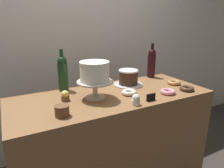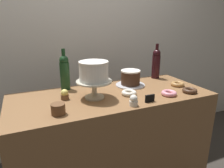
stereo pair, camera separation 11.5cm
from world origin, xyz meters
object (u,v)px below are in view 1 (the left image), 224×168
at_px(donut_chocolate, 187,89).
at_px(price_sign_chalkboard, 151,97).
at_px(white_layer_cake, 95,71).
at_px(cupcake_lemon, 65,96).
at_px(cupcake_vanilla, 136,100).
at_px(chocolate_round_cake, 128,77).
at_px(donut_pink, 168,92).
at_px(cookie_stack, 62,111).
at_px(donut_sugar, 129,92).
at_px(wine_bottle_dark_red, 152,62).
at_px(wine_bottle_green, 63,73).
at_px(donut_maple, 174,83).
at_px(cake_stand_pedestal, 95,87).

xyz_separation_m(donut_chocolate, price_sign_chalkboard, (-0.39, -0.04, 0.01)).
relative_size(white_layer_cake, donut_chocolate, 1.83).
bearing_deg(cupcake_lemon, cupcake_vanilla, -36.85).
bearing_deg(cupcake_lemon, chocolate_round_cake, 9.55).
bearing_deg(donut_pink, cookie_stack, 179.87).
distance_m(chocolate_round_cake, donut_sugar, 0.24).
bearing_deg(cupcake_vanilla, wine_bottle_dark_red, 44.04).
bearing_deg(donut_chocolate, wine_bottle_dark_red, 89.95).
bearing_deg(cookie_stack, wine_bottle_green, 73.29).
distance_m(cookie_stack, price_sign_chalkboard, 0.60).
bearing_deg(donut_chocolate, cupcake_lemon, 165.15).
xyz_separation_m(donut_pink, donut_maple, (0.21, 0.16, 0.00)).
height_order(white_layer_cake, price_sign_chalkboard, white_layer_cake).
xyz_separation_m(cake_stand_pedestal, donut_maple, (0.74, -0.01, -0.07)).
xyz_separation_m(chocolate_round_cake, donut_pink, (0.15, -0.32, -0.06)).
height_order(white_layer_cake, cupcake_vanilla, white_layer_cake).
bearing_deg(wine_bottle_dark_red, donut_chocolate, -90.05).
xyz_separation_m(chocolate_round_cake, price_sign_chalkboard, (-0.05, -0.38, -0.05)).
bearing_deg(cake_stand_pedestal, donut_maple, -1.12).
relative_size(wine_bottle_green, cupcake_lemon, 4.38).
bearing_deg(wine_bottle_dark_red, donut_sugar, -145.22).
distance_m(cupcake_vanilla, price_sign_chalkboard, 0.13).
relative_size(cupcake_vanilla, cupcake_lemon, 1.00).
height_order(cupcake_vanilla, price_sign_chalkboard, cupcake_vanilla).
distance_m(donut_sugar, price_sign_chalkboard, 0.19).
bearing_deg(white_layer_cake, donut_sugar, -9.92).
bearing_deg(donut_maple, price_sign_chalkboard, -153.29).
xyz_separation_m(donut_pink, donut_sugar, (-0.27, 0.13, 0.00)).
xyz_separation_m(cake_stand_pedestal, wine_bottle_green, (-0.15, 0.28, 0.06)).
height_order(cupcake_vanilla, cookie_stack, cupcake_vanilla).
bearing_deg(donut_sugar, cookie_stack, -167.02).
xyz_separation_m(cupcake_vanilla, cupcake_lemon, (-0.39, 0.29, 0.00)).
relative_size(white_layer_cake, chocolate_round_cake, 1.26).
height_order(donut_chocolate, donut_maple, same).
xyz_separation_m(wine_bottle_dark_red, donut_pink, (-0.19, -0.44, -0.13)).
relative_size(white_layer_cake, wine_bottle_green, 0.63).
height_order(donut_sugar, cookie_stack, cookie_stack).
height_order(wine_bottle_green, cupcake_lemon, wine_bottle_green).
height_order(wine_bottle_green, cupcake_vanilla, wine_bottle_green).
height_order(wine_bottle_green, donut_maple, wine_bottle_green).
xyz_separation_m(donut_chocolate, cookie_stack, (-0.99, 0.02, 0.02)).
xyz_separation_m(cake_stand_pedestal, donut_sugar, (0.26, -0.04, -0.07)).
height_order(cake_stand_pedestal, price_sign_chalkboard, cake_stand_pedestal).
height_order(donut_pink, donut_chocolate, same).
bearing_deg(donut_pink, cupcake_vanilla, -169.29).
distance_m(donut_pink, cookie_stack, 0.81).
bearing_deg(donut_pink, white_layer_cake, 161.95).
bearing_deg(white_layer_cake, cupcake_lemon, 164.25).
xyz_separation_m(donut_maple, price_sign_chalkboard, (-0.42, -0.21, 0.01)).
height_order(cupcake_lemon, donut_pink, cupcake_lemon).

